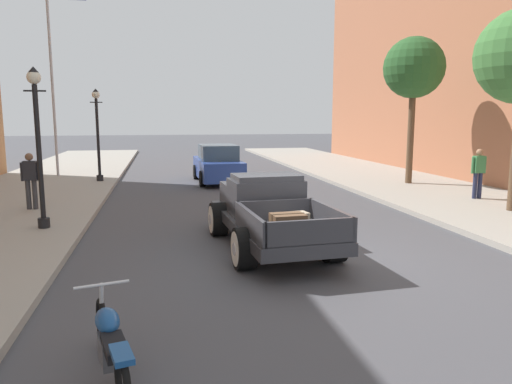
{
  "coord_description": "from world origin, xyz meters",
  "views": [
    {
      "loc": [
        -2.59,
        -8.95,
        2.83
      ],
      "look_at": [
        -0.32,
        2.53,
        1.0
      ],
      "focal_mm": 33.68,
      "sensor_mm": 36.0,
      "label": 1
    }
  ],
  "objects_px": {
    "car_background_blue": "(218,165)",
    "street_lamp_far": "(97,128)",
    "hotrod_truck_gunmetal": "(267,211)",
    "pedestrian_sidewalk_left": "(30,178)",
    "flagpole": "(56,51)",
    "street_tree_second": "(414,69)",
    "street_lamp_near": "(38,136)",
    "pedestrian_sidewalk_right": "(478,170)",
    "motorcycle_parked": "(111,343)"
  },
  "relations": [
    {
      "from": "car_background_blue",
      "to": "street_lamp_far",
      "type": "height_order",
      "value": "street_lamp_far"
    },
    {
      "from": "hotrod_truck_gunmetal",
      "to": "pedestrian_sidewalk_left",
      "type": "height_order",
      "value": "pedestrian_sidewalk_left"
    },
    {
      "from": "car_background_blue",
      "to": "pedestrian_sidewalk_left",
      "type": "relative_size",
      "value": 2.64
    },
    {
      "from": "flagpole",
      "to": "street_tree_second",
      "type": "bearing_deg",
      "value": -21.17
    },
    {
      "from": "hotrod_truck_gunmetal",
      "to": "street_lamp_near",
      "type": "xyz_separation_m",
      "value": [
        -5.14,
        2.05,
        1.63
      ]
    },
    {
      "from": "street_tree_second",
      "to": "pedestrian_sidewalk_left",
      "type": "bearing_deg",
      "value": -167.29
    },
    {
      "from": "hotrod_truck_gunmetal",
      "to": "car_background_blue",
      "type": "distance_m",
      "value": 10.57
    },
    {
      "from": "pedestrian_sidewalk_right",
      "to": "street_lamp_far",
      "type": "bearing_deg",
      "value": 151.06
    },
    {
      "from": "flagpole",
      "to": "street_tree_second",
      "type": "relative_size",
      "value": 1.57
    },
    {
      "from": "pedestrian_sidewalk_right",
      "to": "street_lamp_near",
      "type": "bearing_deg",
      "value": -172.34
    },
    {
      "from": "street_lamp_far",
      "to": "street_tree_second",
      "type": "height_order",
      "value": "street_tree_second"
    },
    {
      "from": "flagpole",
      "to": "street_tree_second",
      "type": "distance_m",
      "value": 15.56
    },
    {
      "from": "car_background_blue",
      "to": "street_tree_second",
      "type": "bearing_deg",
      "value": -20.45
    },
    {
      "from": "pedestrian_sidewalk_right",
      "to": "hotrod_truck_gunmetal",
      "type": "bearing_deg",
      "value": -154.51
    },
    {
      "from": "car_background_blue",
      "to": "flagpole",
      "type": "height_order",
      "value": "flagpole"
    },
    {
      "from": "street_lamp_far",
      "to": "flagpole",
      "type": "height_order",
      "value": "flagpole"
    },
    {
      "from": "pedestrian_sidewalk_left",
      "to": "street_tree_second",
      "type": "bearing_deg",
      "value": 12.71
    },
    {
      "from": "pedestrian_sidewalk_left",
      "to": "street_tree_second",
      "type": "height_order",
      "value": "street_tree_second"
    },
    {
      "from": "hotrod_truck_gunmetal",
      "to": "pedestrian_sidewalk_right",
      "type": "bearing_deg",
      "value": 25.49
    },
    {
      "from": "street_lamp_far",
      "to": "street_lamp_near",
      "type": "bearing_deg",
      "value": -91.77
    },
    {
      "from": "motorcycle_parked",
      "to": "pedestrian_sidewalk_right",
      "type": "height_order",
      "value": "pedestrian_sidewalk_right"
    },
    {
      "from": "motorcycle_parked",
      "to": "street_lamp_far",
      "type": "relative_size",
      "value": 0.54
    },
    {
      "from": "pedestrian_sidewalk_left",
      "to": "street_tree_second",
      "type": "xyz_separation_m",
      "value": [
        13.71,
        3.09,
        3.64
      ]
    },
    {
      "from": "street_lamp_far",
      "to": "street_tree_second",
      "type": "xyz_separation_m",
      "value": [
        12.54,
        -3.17,
        2.34
      ]
    },
    {
      "from": "hotrod_truck_gunmetal",
      "to": "pedestrian_sidewalk_left",
      "type": "distance_m",
      "value": 7.63
    },
    {
      "from": "street_lamp_near",
      "to": "car_background_blue",
      "type": "bearing_deg",
      "value": 58.23
    },
    {
      "from": "flagpole",
      "to": "street_lamp_near",
      "type": "bearing_deg",
      "value": -81.65
    },
    {
      "from": "street_lamp_far",
      "to": "car_background_blue",
      "type": "bearing_deg",
      "value": -4.14
    },
    {
      "from": "pedestrian_sidewalk_right",
      "to": "street_lamp_far",
      "type": "xyz_separation_m",
      "value": [
        -12.87,
        7.11,
        1.3
      ]
    },
    {
      "from": "motorcycle_parked",
      "to": "pedestrian_sidewalk_left",
      "type": "distance_m",
      "value": 10.39
    },
    {
      "from": "hotrod_truck_gunmetal",
      "to": "pedestrian_sidewalk_right",
      "type": "height_order",
      "value": "pedestrian_sidewalk_right"
    },
    {
      "from": "motorcycle_parked",
      "to": "street_tree_second",
      "type": "height_order",
      "value": "street_tree_second"
    },
    {
      "from": "motorcycle_parked",
      "to": "flagpole",
      "type": "height_order",
      "value": "flagpole"
    },
    {
      "from": "flagpole",
      "to": "pedestrian_sidewalk_left",
      "type": "bearing_deg",
      "value": -84.97
    },
    {
      "from": "pedestrian_sidewalk_right",
      "to": "street_lamp_near",
      "type": "distance_m",
      "value": 13.32
    },
    {
      "from": "hotrod_truck_gunmetal",
      "to": "flagpole",
      "type": "relative_size",
      "value": 0.55
    },
    {
      "from": "street_lamp_near",
      "to": "flagpole",
      "type": "height_order",
      "value": "flagpole"
    },
    {
      "from": "street_lamp_far",
      "to": "hotrod_truck_gunmetal",
      "type": "bearing_deg",
      "value": -66.01
    },
    {
      "from": "street_tree_second",
      "to": "motorcycle_parked",
      "type": "bearing_deg",
      "value": -129.1
    },
    {
      "from": "pedestrian_sidewalk_right",
      "to": "pedestrian_sidewalk_left",
      "type": "bearing_deg",
      "value": 176.54
    },
    {
      "from": "hotrod_truck_gunmetal",
      "to": "pedestrian_sidewalk_right",
      "type": "relative_size",
      "value": 3.04
    },
    {
      "from": "motorcycle_parked",
      "to": "flagpole",
      "type": "bearing_deg",
      "value": 102.01
    },
    {
      "from": "hotrod_truck_gunmetal",
      "to": "motorcycle_parked",
      "type": "bearing_deg",
      "value": -118.73
    },
    {
      "from": "car_background_blue",
      "to": "pedestrian_sidewalk_left",
      "type": "bearing_deg",
      "value": -136.27
    },
    {
      "from": "motorcycle_parked",
      "to": "street_lamp_far",
      "type": "bearing_deg",
      "value": 97.11
    },
    {
      "from": "pedestrian_sidewalk_right",
      "to": "flagpole",
      "type": "height_order",
      "value": "flagpole"
    },
    {
      "from": "street_lamp_near",
      "to": "flagpole",
      "type": "bearing_deg",
      "value": 98.35
    },
    {
      "from": "street_lamp_far",
      "to": "flagpole",
      "type": "distance_m",
      "value": 4.6
    },
    {
      "from": "pedestrian_sidewalk_right",
      "to": "flagpole",
      "type": "relative_size",
      "value": 0.18
    },
    {
      "from": "motorcycle_parked",
      "to": "street_tree_second",
      "type": "bearing_deg",
      "value": 50.9
    }
  ]
}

